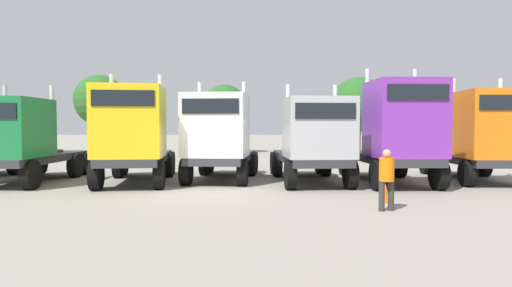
% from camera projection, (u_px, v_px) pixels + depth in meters
% --- Properties ---
extents(ground, '(200.00, 200.00, 0.00)m').
position_uv_depth(ground, '(210.00, 190.00, 15.33)').
color(ground, gray).
extents(semi_truck_green, '(2.60, 6.14, 3.92)m').
position_uv_depth(semi_truck_green, '(17.00, 139.00, 16.51)').
color(semi_truck_green, '#333338').
rests_on(semi_truck_green, ground).
extents(semi_truck_yellow, '(3.20, 6.36, 4.36)m').
position_uv_depth(semi_truck_yellow, '(131.00, 134.00, 16.42)').
color(semi_truck_yellow, '#333338').
rests_on(semi_truck_yellow, ground).
extents(semi_truck_white, '(3.03, 5.94, 4.14)m').
position_uv_depth(semi_truck_white, '(217.00, 137.00, 17.43)').
color(semi_truck_white, '#333338').
rests_on(semi_truck_white, ground).
extents(semi_truck_silver, '(2.96, 6.52, 3.93)m').
position_uv_depth(semi_truck_silver, '(312.00, 140.00, 16.65)').
color(semi_truck_silver, '#333338').
rests_on(semi_truck_silver, ground).
extents(semi_truck_purple, '(2.77, 6.27, 4.55)m').
position_uv_depth(semi_truck_purple, '(396.00, 132.00, 16.30)').
color(semi_truck_purple, '#333338').
rests_on(semi_truck_purple, ground).
extents(semi_truck_orange, '(2.75, 5.75, 4.25)m').
position_uv_depth(semi_truck_orange, '(483.00, 136.00, 17.08)').
color(semi_truck_orange, '#333338').
rests_on(semi_truck_orange, ground).
extents(visitor_in_hivis, '(0.48, 0.48, 1.66)m').
position_uv_depth(visitor_in_hivis, '(385.00, 175.00, 11.53)').
color(visitor_in_hivis, '#323232').
rests_on(visitor_in_hivis, ground).
extents(traffic_cone_near, '(0.36, 0.36, 0.58)m').
position_uv_depth(traffic_cone_near, '(384.00, 193.00, 12.76)').
color(traffic_cone_near, '#F2590C').
rests_on(traffic_cone_near, ground).
extents(oak_far_left, '(4.17, 4.17, 6.49)m').
position_uv_depth(oak_far_left, '(99.00, 100.00, 34.97)').
color(oak_far_left, '#4C3823').
rests_on(oak_far_left, ground).
extents(oak_far_centre, '(3.67, 3.67, 5.86)m').
position_uv_depth(oak_far_centre, '(223.00, 106.00, 36.61)').
color(oak_far_centre, '#4C3823').
rests_on(oak_far_centre, ground).
extents(oak_far_right, '(4.25, 4.25, 6.10)m').
position_uv_depth(oak_far_right, '(357.00, 105.00, 33.24)').
color(oak_far_right, '#4C3823').
rests_on(oak_far_right, ground).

